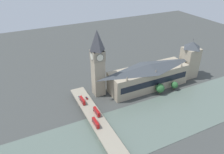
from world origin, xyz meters
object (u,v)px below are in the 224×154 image
object	(u,v)px
road_bridge	(106,134)
double_decker_bus_rear	(97,112)
parliament_hall	(149,76)
car_southbound_mid	(79,97)
double_decker_bus_mid	(82,100)
victoria_tower	(190,59)
car_northbound_tail	(87,98)
clock_tower	(98,62)
double_decker_bus_lead	(96,123)

from	to	relation	value
road_bridge	double_decker_bus_rear	xyz separation A→B (m)	(25.46, -2.80, 3.70)
parliament_hall	car_southbound_mid	bearing A→B (deg)	85.97
double_decker_bus_mid	victoria_tower	bearing A→B (deg)	-88.48
parliament_hall	car_northbound_tail	bearing A→B (deg)	89.28
double_decker_bus_rear	car_southbound_mid	bearing A→B (deg)	11.02
car_southbound_mid	road_bridge	bearing A→B (deg)	-176.64
victoria_tower	road_bridge	bearing A→B (deg)	110.85
victoria_tower	car_southbound_mid	bearing A→B (deg)	87.70
car_northbound_tail	car_southbound_mid	size ratio (longest dim) A/B	1.17
clock_tower	road_bridge	xyz separation A→B (m)	(-63.34, 20.96, -32.85)
road_bridge	car_southbound_mid	world-z (taller)	car_southbound_mid
double_decker_bus_lead	car_northbound_tail	bearing A→B (deg)	-9.43
victoria_tower	double_decker_bus_mid	distance (m)	138.89
double_decker_bus_mid	double_decker_bus_rear	size ratio (longest dim) A/B	0.97
parliament_hall	clock_tower	distance (m)	61.38
double_decker_bus_rear	car_southbound_mid	distance (m)	32.22
double_decker_bus_rear	parliament_hall	bearing A→B (deg)	-70.61
double_decker_bus_lead	double_decker_bus_mid	size ratio (longest dim) A/B	1.03
parliament_hall	clock_tower	xyz separation A→B (m)	(11.93, 55.58, 23.14)
car_northbound_tail	clock_tower	bearing A→B (deg)	-58.47
double_decker_bus_lead	victoria_tower	bearing A→B (deg)	-74.20
clock_tower	victoria_tower	xyz separation A→B (m)	(-11.87, -114.21, -15.11)
victoria_tower	car_northbound_tail	distance (m)	133.12
double_decker_bus_mid	double_decker_bus_rear	bearing A→B (deg)	-165.55
car_southbound_mid	parliament_hall	bearing A→B (deg)	-94.03
parliament_hall	double_decker_bus_mid	world-z (taller)	parliament_hall
car_northbound_tail	double_decker_bus_rear	bearing A→B (deg)	179.51
double_decker_bus_mid	double_decker_bus_rear	xyz separation A→B (m)	(-22.33, -5.75, -0.01)
double_decker_bus_rear	car_southbound_mid	xyz separation A→B (m)	(31.57, 6.15, -1.94)
parliament_hall	road_bridge	size ratio (longest dim) A/B	0.61
clock_tower	car_southbound_mid	bearing A→B (deg)	104.54
parliament_hall	double_decker_bus_mid	distance (m)	79.81
double_decker_bus_mid	car_southbound_mid	world-z (taller)	double_decker_bus_mid
parliament_hall	road_bridge	world-z (taller)	parliament_hall
road_bridge	double_decker_bus_lead	bearing A→B (deg)	16.59
double_decker_bus_lead	parliament_hall	bearing A→B (deg)	-63.94
double_decker_bus_lead	double_decker_bus_rear	bearing A→B (deg)	-25.89
clock_tower	double_decker_bus_lead	xyz separation A→B (m)	(-51.14, 24.60, -29.20)
parliament_hall	victoria_tower	bearing A→B (deg)	-89.94
clock_tower	double_decker_bus_mid	bearing A→B (deg)	123.02
clock_tower	car_northbound_tail	world-z (taller)	clock_tower
double_decker_bus_mid	car_northbound_tail	world-z (taller)	double_decker_bus_mid
double_decker_bus_lead	double_decker_bus_mid	xyz separation A→B (m)	(35.59, -0.68, 0.05)
victoria_tower	double_decker_bus_lead	xyz separation A→B (m)	(-39.27, 138.81, -14.09)
clock_tower	car_northbound_tail	xyz separation A→B (m)	(-11.00, 17.93, -31.15)
double_decker_bus_lead	double_decker_bus_rear	xyz separation A→B (m)	(13.26, -6.44, 0.04)
parliament_hall	double_decker_bus_rear	size ratio (longest dim) A/B	7.99
road_bridge	car_northbound_tail	xyz separation A→B (m)	(52.34, -3.03, 1.70)
clock_tower	road_bridge	world-z (taller)	clock_tower
car_northbound_tail	car_southbound_mid	distance (m)	7.92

